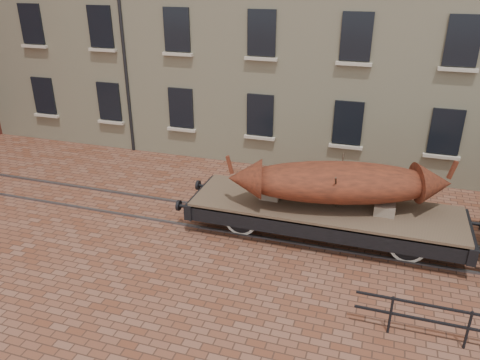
% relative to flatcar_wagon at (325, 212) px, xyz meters
% --- Properties ---
extents(ground, '(90.00, 90.00, 0.00)m').
position_rel_flatcar_wagon_xyz_m(ground, '(-0.94, 0.00, -0.85)').
color(ground, brown).
extents(rail_track, '(30.00, 1.52, 0.06)m').
position_rel_flatcar_wagon_xyz_m(rail_track, '(-0.94, 0.00, -0.82)').
color(rail_track, '#59595E').
rests_on(rail_track, ground).
extents(flatcar_wagon, '(9.07, 2.46, 1.37)m').
position_rel_flatcar_wagon_xyz_m(flatcar_wagon, '(0.00, 0.00, 0.00)').
color(flatcar_wagon, '#4C3B2C').
rests_on(flatcar_wagon, ground).
extents(iron_boat, '(6.56, 3.18, 1.58)m').
position_rel_flatcar_wagon_xyz_m(iron_boat, '(0.32, -0.00, 1.03)').
color(iron_boat, maroon).
rests_on(iron_boat, flatcar_wagon).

